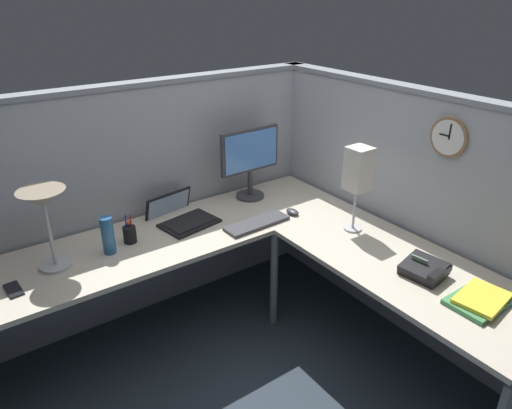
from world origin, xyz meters
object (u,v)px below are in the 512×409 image
(wall_clock, at_px, (449,137))
(computer_mouse, at_px, (292,212))
(desk_lamp_paper, at_px, (358,171))
(keyboard, at_px, (257,223))
(office_phone, at_px, (425,270))
(laptop, at_px, (180,216))
(pen_cup, at_px, (130,234))
(cell_phone, at_px, (14,290))
(thermos_flask, at_px, (108,235))
(book_stack, at_px, (479,300))
(monitor, at_px, (250,158))
(desk_lamp_dome, at_px, (44,205))

(wall_clock, bearing_deg, computer_mouse, 120.63)
(desk_lamp_paper, bearing_deg, computer_mouse, 113.95)
(keyboard, distance_m, office_phone, 1.04)
(laptop, height_order, pen_cup, pen_cup)
(cell_phone, height_order, thermos_flask, thermos_flask)
(keyboard, distance_m, computer_mouse, 0.28)
(thermos_flask, distance_m, book_stack, 1.94)
(monitor, bearing_deg, computer_mouse, -79.94)
(keyboard, relative_size, office_phone, 1.90)
(desk_lamp_dome, distance_m, book_stack, 2.18)
(laptop, xyz_separation_m, pen_cup, (-0.37, -0.09, 0.03))
(wall_clock, bearing_deg, laptop, 134.37)
(keyboard, xyz_separation_m, pen_cup, (-0.73, 0.25, 0.04))
(monitor, relative_size, thermos_flask, 2.27)
(monitor, relative_size, book_stack, 1.68)
(cell_phone, height_order, desk_lamp_paper, desk_lamp_paper)
(computer_mouse, xyz_separation_m, thermos_flask, (-1.15, 0.22, 0.09))
(monitor, distance_m, computer_mouse, 0.48)
(desk_lamp_dome, bearing_deg, office_phone, -38.24)
(computer_mouse, relative_size, book_stack, 0.35)
(cell_phone, distance_m, book_stack, 2.26)
(laptop, relative_size, pen_cup, 2.40)
(laptop, bearing_deg, wall_clock, -45.63)
(laptop, height_order, desk_lamp_paper, desk_lamp_paper)
(monitor, xyz_separation_m, desk_lamp_dome, (-1.37, -0.14, 0.07))
(monitor, distance_m, pen_cup, 0.98)
(thermos_flask, distance_m, wall_clock, 1.94)
(monitor, bearing_deg, desk_lamp_dome, -174.09)
(laptop, height_order, cell_phone, laptop)
(laptop, distance_m, thermos_flask, 0.54)
(keyboard, relative_size, cell_phone, 2.99)
(computer_mouse, xyz_separation_m, wall_clock, (0.44, -0.75, 0.62))
(monitor, height_order, office_phone, monitor)
(computer_mouse, relative_size, thermos_flask, 0.47)
(computer_mouse, relative_size, office_phone, 0.46)
(desk_lamp_dome, height_order, book_stack, desk_lamp_dome)
(thermos_flask, xyz_separation_m, wall_clock, (1.60, -0.97, 0.52))
(computer_mouse, distance_m, wall_clock, 1.07)
(computer_mouse, distance_m, book_stack, 1.26)
(pen_cup, xyz_separation_m, cell_phone, (-0.66, -0.13, -0.05))
(wall_clock, bearing_deg, book_stack, -123.48)
(book_stack, height_order, wall_clock, wall_clock)
(desk_lamp_paper, bearing_deg, cell_phone, 164.25)
(monitor, xyz_separation_m, book_stack, (0.18, -1.65, -0.27))
(book_stack, height_order, desk_lamp_paper, desk_lamp_paper)
(cell_phone, relative_size, book_stack, 0.48)
(laptop, distance_m, computer_mouse, 0.73)
(pen_cup, distance_m, desk_lamp_paper, 1.39)
(cell_phone, bearing_deg, laptop, 7.97)
(laptop, relative_size, desk_lamp_paper, 0.82)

